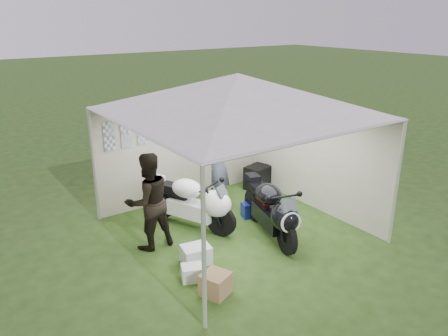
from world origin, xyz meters
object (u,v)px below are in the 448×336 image
(equipment_box, at_px, (258,177))
(canopy_tent, at_px, (236,98))
(crate_0, at_px, (196,255))
(person_blue_jacket, at_px, (218,164))
(crate_1, at_px, (216,284))
(person_dark_jacket, at_px, (148,201))
(motorcycle_black, at_px, (272,209))
(motorcycle_white, at_px, (194,201))
(paddock_stand, at_px, (252,210))
(crate_2, at_px, (192,273))

(equipment_box, bearing_deg, canopy_tent, -140.42)
(canopy_tent, xyz_separation_m, crate_0, (-1.25, -0.59, -2.42))
(person_blue_jacket, xyz_separation_m, crate_1, (-1.83, -2.61, -0.79))
(person_dark_jacket, distance_m, crate_0, 1.25)
(motorcycle_black, relative_size, person_blue_jacket, 1.06)
(motorcycle_white, xyz_separation_m, paddock_stand, (1.23, -0.24, -0.41))
(canopy_tent, distance_m, person_dark_jacket, 2.38)
(person_dark_jacket, height_order, equipment_box, person_dark_jacket)
(motorcycle_black, height_order, paddock_stand, motorcycle_black)
(paddock_stand, height_order, crate_0, crate_0)
(motorcycle_black, relative_size, equipment_box, 3.64)
(motorcycle_white, relative_size, person_dark_jacket, 1.09)
(person_dark_jacket, xyz_separation_m, crate_1, (0.16, -1.85, -0.71))
(motorcycle_black, height_order, equipment_box, motorcycle_black)
(person_dark_jacket, height_order, crate_1, person_dark_jacket)
(canopy_tent, height_order, person_dark_jacket, canopy_tent)
(person_dark_jacket, bearing_deg, person_blue_jacket, -160.61)
(canopy_tent, bearing_deg, crate_0, -154.65)
(motorcycle_white, relative_size, person_blue_jacket, 1.00)
(crate_2, bearing_deg, paddock_stand, 29.85)
(person_blue_jacket, bearing_deg, motorcycle_black, 24.98)
(motorcycle_black, bearing_deg, paddock_stand, 90.00)
(person_blue_jacket, distance_m, crate_1, 3.28)
(motorcycle_white, height_order, equipment_box, motorcycle_white)
(paddock_stand, xyz_separation_m, crate_0, (-1.88, -0.87, 0.00))
(person_dark_jacket, bearing_deg, crate_1, 93.42)
(motorcycle_white, relative_size, crate_2, 5.85)
(paddock_stand, relative_size, crate_2, 1.23)
(crate_1, xyz_separation_m, crate_2, (-0.09, 0.52, -0.05))
(equipment_box, xyz_separation_m, crate_1, (-3.17, -2.90, -0.11))
(person_dark_jacket, relative_size, equipment_box, 3.14)
(canopy_tent, distance_m, crate_2, 3.07)
(paddock_stand, height_order, person_dark_jacket, person_dark_jacket)
(motorcycle_white, xyz_separation_m, crate_0, (-0.65, -1.11, -0.41))
(crate_2, bearing_deg, crate_0, 51.20)
(motorcycle_white, height_order, person_blue_jacket, person_blue_jacket)
(person_dark_jacket, xyz_separation_m, crate_0, (0.37, -0.95, -0.72))
(motorcycle_black, distance_m, equipment_box, 2.45)
(canopy_tent, xyz_separation_m, crate_2, (-1.56, -0.98, -2.45))
(motorcycle_white, height_order, person_dark_jacket, person_dark_jacket)
(person_blue_jacket, relative_size, equipment_box, 3.43)
(equipment_box, xyz_separation_m, crate_0, (-2.95, -2.00, -0.12))
(paddock_stand, xyz_separation_m, person_blue_jacket, (-0.26, 0.83, 0.81))
(crate_1, bearing_deg, person_dark_jacket, 94.88)
(equipment_box, relative_size, crate_1, 1.47)
(person_blue_jacket, relative_size, crate_1, 5.06)
(canopy_tent, relative_size, person_dark_jacket, 3.22)
(motorcycle_black, xyz_separation_m, person_blue_jacket, (-0.01, 1.74, 0.39))
(motorcycle_black, distance_m, person_dark_jacket, 2.25)
(person_blue_jacket, height_order, equipment_box, person_blue_jacket)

